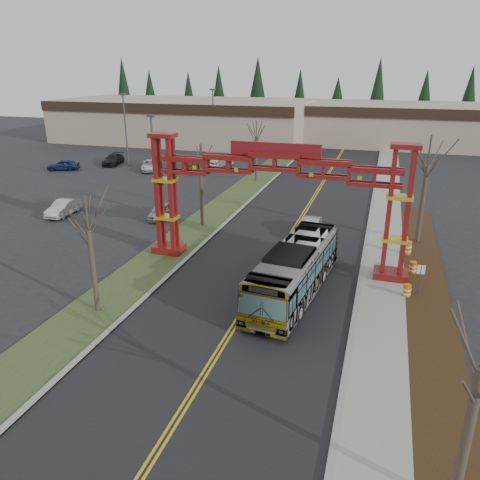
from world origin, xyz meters
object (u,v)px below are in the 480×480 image
at_px(parked_car_near_a, 161,211).
at_px(barrel_north, 407,248).
at_px(retail_building_west, 185,120).
at_px(parked_car_far_c, 113,160).
at_px(barrel_mid, 413,268).
at_px(parked_car_near_b, 63,208).
at_px(light_pole_mid, 125,125).
at_px(parked_car_far_b, 151,165).
at_px(light_pole_near, 153,152).
at_px(gateway_arch, 274,182).
at_px(parked_car_mid_b, 63,165).
at_px(street_sign, 420,274).
at_px(parked_car_mid_a, 195,167).
at_px(retail_building_east, 406,124).
at_px(bare_tree_median_near, 89,231).
at_px(transit_bus, 295,270).
at_px(bare_tree_median_far, 256,139).
at_px(parked_car_far_a, 221,162).
at_px(silver_sedan, 310,227).
at_px(bare_tree_right_far, 427,166).
at_px(light_pole_far, 213,116).
at_px(bare_tree_median_mid, 201,168).
at_px(barrel_south, 407,291).

relative_size(parked_car_near_a, barrel_north, 3.53).
relative_size(retail_building_west, parked_car_far_c, 9.18).
relative_size(barrel_mid, barrel_north, 0.81).
relative_size(parked_car_near_b, light_pole_mid, 0.44).
height_order(parked_car_far_b, light_pole_near, light_pole_near).
distance_m(gateway_arch, parked_car_mid_b, 42.20).
bearing_deg(street_sign, parked_car_mid_b, 150.18).
bearing_deg(parked_car_mid_a, light_pole_mid, 174.60).
xyz_separation_m(retail_building_east, street_sign, (-0.38, -64.05, -2.02)).
bearing_deg(bare_tree_median_near, parked_car_far_c, 120.32).
relative_size(transit_bus, bare_tree_median_far, 1.60).
bearing_deg(parked_car_near_a, barrel_north, -13.43).
distance_m(parked_car_far_a, bare_tree_median_near, 42.14).
height_order(silver_sedan, barrel_mid, silver_sedan).
bearing_deg(parked_car_far_b, bare_tree_right_far, -53.67).
bearing_deg(bare_tree_median_far, barrel_mid, -53.44).
bearing_deg(parked_car_near_a, parked_car_far_a, 90.47).
bearing_deg(light_pole_far, parked_car_near_a, -77.46).
height_order(bare_tree_right_far, barrel_north, bare_tree_right_far).
distance_m(retail_building_east, parked_car_far_b, 48.59).
bearing_deg(bare_tree_median_near, parked_car_far_b, 112.90).
bearing_deg(light_pole_mid, transit_bus, -47.24).
height_order(gateway_arch, bare_tree_median_far, gateway_arch).
relative_size(bare_tree_right_far, barrel_mid, 9.39).
xyz_separation_m(bare_tree_median_mid, barrel_south, (16.96, -9.32, -4.70)).
distance_m(gateway_arch, parked_car_far_b, 35.75).
height_order(light_pole_far, street_sign, light_pole_far).
xyz_separation_m(street_sign, barrel_mid, (-0.21, 3.37, -1.04)).
distance_m(retail_building_west, parked_car_mid_b, 31.13).
relative_size(gateway_arch, parked_car_far_b, 3.51).
bearing_deg(parked_car_mid_a, bare_tree_median_near, -75.83).
bearing_deg(parked_car_mid_b, parked_car_far_a, 92.82).
bearing_deg(bare_tree_right_far, gateway_arch, -141.97).
bearing_deg(bare_tree_median_mid, barrel_south, -28.78).
xyz_separation_m(parked_car_near_b, parked_car_far_b, (-1.60, 20.85, 0.01)).
distance_m(parked_car_near_b, bare_tree_median_far, 23.79).
height_order(parked_car_near_a, light_pole_far, light_pole_far).
relative_size(parked_car_far_c, bare_tree_right_far, 0.59).
xyz_separation_m(retail_building_west, bare_tree_median_near, (22.00, -63.43, 1.13)).
bearing_deg(parked_car_far_b, parked_car_mid_a, -14.39).
bearing_deg(light_pole_near, gateway_arch, -40.11).
distance_m(bare_tree_right_far, barrel_south, 11.84).
bearing_deg(parked_car_near_b, retail_building_west, 94.94).
bearing_deg(transit_bus, parked_car_mid_b, 149.95).
height_order(transit_bus, parked_car_mid_a, transit_bus).
xyz_separation_m(parked_car_far_b, light_pole_far, (2.83, 16.86, 5.05)).
distance_m(parked_car_far_b, light_pole_near, 15.84).
relative_size(transit_bus, light_pole_far, 1.16).
bearing_deg(street_sign, barrel_mid, 93.52).
distance_m(gateway_arch, barrel_north, 11.63).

